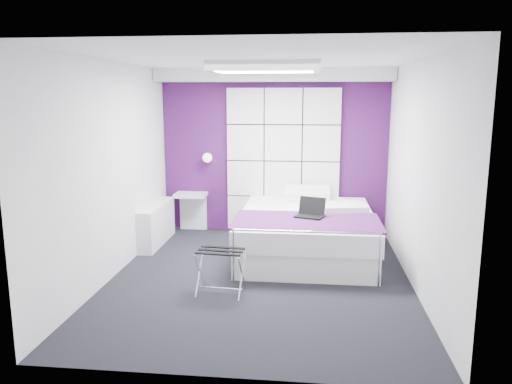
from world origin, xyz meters
The scene contains 15 objects.
floor centered at (0.00, 0.00, 0.00)m, with size 4.40×4.40×0.00m, color black.
ceiling centered at (0.00, 0.00, 2.60)m, with size 4.40×4.40×0.00m, color white.
wall_back centered at (0.00, 2.20, 1.30)m, with size 3.60×3.60×0.00m, color silver.
wall_left centered at (-1.80, 0.00, 1.30)m, with size 4.40×4.40×0.00m, color silver.
wall_right centered at (1.80, 0.00, 1.30)m, with size 4.40×4.40×0.00m, color silver.
accent_wall centered at (0.00, 2.19, 1.30)m, with size 3.58×0.02×2.58m, color #3C0F45.
soffit centered at (0.00, 1.95, 2.50)m, with size 3.58×0.50×0.20m, color silver.
headboard centered at (0.15, 2.14, 1.17)m, with size 1.80×0.08×2.30m, color white, non-canonical shape.
skylight centered at (0.00, 0.60, 2.55)m, with size 1.36×0.86×0.12m, color white, non-canonical shape.
wall_lamp centered at (-1.05, 2.06, 1.22)m, with size 0.15×0.15×0.15m, color white.
radiator centered at (-1.69, 1.30, 0.30)m, with size 0.22×1.20×0.60m, color silver.
bed centered at (0.55, 1.02, 0.33)m, with size 1.87×2.26×0.78m.
nightstand centered at (-1.33, 2.02, 0.61)m, with size 0.50×0.39×0.06m, color silver.
luggage_rack centered at (-0.39, -0.49, 0.25)m, with size 0.51×0.37×0.50m.
laptop centered at (0.59, 0.64, 0.70)m, with size 0.35×0.25×0.25m.
Camera 1 is at (0.58, -5.74, 2.19)m, focal length 35.00 mm.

